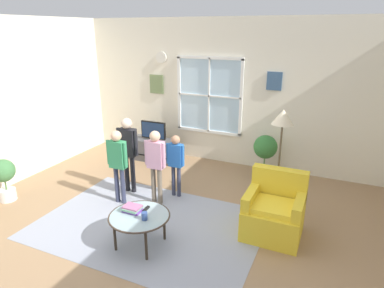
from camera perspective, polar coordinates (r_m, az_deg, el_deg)
The scene contains 18 objects.
ground_plane at distance 4.96m, azimuth -5.78°, elevation -14.20°, with size 6.89×6.22×0.02m, color #9E7A56.
back_wall at distance 6.89m, azimuth 5.69°, elevation 8.58°, with size 6.29×0.17×2.93m.
area_rug at distance 5.05m, azimuth -7.26°, elevation -13.39°, with size 3.18×2.19×0.01m, color #999EAD.
tv_stand at distance 7.28m, azimuth -6.46°, elevation -0.96°, with size 1.04×0.45×0.46m.
television at distance 7.14m, azimuth -6.60°, elevation 2.34°, with size 0.57×0.08×0.40m.
armchair at distance 4.80m, azimuth 13.79°, elevation -11.20°, with size 0.76×0.74×0.87m.
coffee_table at distance 4.44m, azimuth -8.95°, elevation -12.20°, with size 0.80×0.80×0.44m.
book_stack at distance 4.51m, azimuth -10.11°, elevation -10.78°, with size 0.24×0.19×0.08m.
cup at distance 4.30m, azimuth -8.10°, elevation -12.04°, with size 0.08×0.08×0.10m, color #334C8C.
remote_near_books at distance 4.53m, azimuth -7.81°, elevation -10.89°, with size 0.04×0.14×0.02m, color black.
remote_near_cup at distance 4.42m, azimuth -7.99°, elevation -11.73°, with size 0.04×0.14×0.02m, color black.
person_green_shirt at distance 5.38m, azimuth -12.52°, elevation -2.45°, with size 0.37×0.17×1.23m.
person_pink_shirt at distance 5.28m, azimuth -6.20°, elevation -2.54°, with size 0.37×0.17×1.22m.
person_black_shirt at distance 5.71m, azimuth -10.82°, elevation -0.45°, with size 0.40×0.18×1.32m.
person_blue_shirt at distance 5.51m, azimuth -2.77°, elevation -2.53°, with size 0.32×0.15×1.08m.
potted_plant_by_window at distance 6.47m, azimuth 12.34°, elevation -1.14°, with size 0.45×0.45×0.82m.
potted_plant_corner at distance 6.26m, azimuth -29.37°, elevation -4.75°, with size 0.37×0.37×0.72m.
floor_lamp at distance 5.02m, azimuth 15.09°, elevation 2.75°, with size 0.32×0.32×1.61m.
Camera 1 is at (2.13, -3.57, 2.69)m, focal length 31.33 mm.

